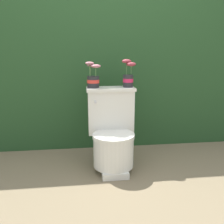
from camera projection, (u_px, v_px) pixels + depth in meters
name	position (u px, v px, depth m)	size (l,w,h in m)	color
ground_plane	(113.00, 171.00, 2.34)	(12.00, 12.00, 0.00)	#75664C
hedge_backdrop	(103.00, 70.00, 3.03)	(4.07, 0.64, 1.73)	#234723
toilet	(112.00, 133.00, 2.35)	(0.46, 0.52, 0.76)	silver
potted_plant_left	(93.00, 79.00, 2.35)	(0.14, 0.13, 0.24)	#262628
potted_plant_midleft	(128.00, 76.00, 2.38)	(0.13, 0.11, 0.26)	#262628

